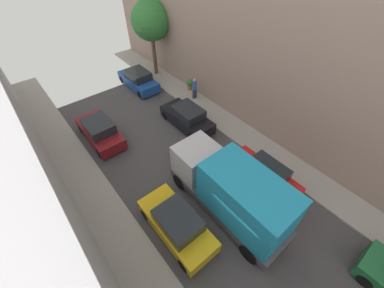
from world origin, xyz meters
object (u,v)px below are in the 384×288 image
(parked_car_right_2, at_px, (263,176))
(delivery_truck, at_px, (232,191))
(parked_car_right_4, at_px, (138,80))
(pedestrian, at_px, (195,88))
(parked_car_right_3, at_px, (187,117))
(street_tree_1, at_px, (150,21))
(parked_car_left_3, at_px, (100,131))
(potted_plant_1, at_px, (190,84))
(parked_car_left_2, at_px, (177,224))

(parked_car_right_2, height_order, delivery_truck, delivery_truck)
(parked_car_right_4, height_order, pedestrian, pedestrian)
(pedestrian, bearing_deg, delivery_truck, -120.31)
(parked_car_right_3, xyz_separation_m, street_tree_1, (2.45, 7.76, 4.01))
(street_tree_1, bearing_deg, delivery_truck, -109.53)
(delivery_truck, xyz_separation_m, street_tree_1, (5.15, 14.51, 2.94))
(parked_car_right_2, bearing_deg, parked_car_right_3, 90.00)
(delivery_truck, height_order, pedestrian, delivery_truck)
(parked_car_left_3, relative_size, parked_car_right_4, 1.00)
(potted_plant_1, bearing_deg, parked_car_left_2, -131.86)
(parked_car_right_3, distance_m, parked_car_right_4, 6.76)
(parked_car_right_4, relative_size, potted_plant_1, 4.67)
(parked_car_left_2, relative_size, parked_car_right_3, 1.00)
(parked_car_left_2, xyz_separation_m, parked_car_right_2, (5.40, -0.75, 0.00))
(parked_car_right_3, bearing_deg, parked_car_right_4, 90.00)
(potted_plant_1, bearing_deg, parked_car_right_2, -106.65)
(delivery_truck, bearing_deg, parked_car_left_3, 106.18)
(parked_car_right_3, distance_m, potted_plant_1, 4.61)
(parked_car_left_2, distance_m, street_tree_1, 16.31)
(delivery_truck, relative_size, pedestrian, 3.84)
(street_tree_1, bearing_deg, parked_car_right_2, -99.59)
(parked_car_left_3, distance_m, parked_car_right_2, 10.73)
(potted_plant_1, bearing_deg, parked_car_left_3, -173.91)
(delivery_truck, bearing_deg, potted_plant_1, 60.63)
(delivery_truck, bearing_deg, parked_car_left_2, 163.89)
(parked_car_left_2, bearing_deg, potted_plant_1, 48.14)
(parked_car_left_3, bearing_deg, potted_plant_1, 6.09)
(parked_car_right_2, distance_m, delivery_truck, 2.90)
(parked_car_left_3, relative_size, pedestrian, 2.44)
(parked_car_right_2, distance_m, parked_car_right_4, 13.47)
(parked_car_left_3, bearing_deg, parked_car_right_3, -25.34)
(pedestrian, xyz_separation_m, potted_plant_1, (0.50, 1.24, -0.42))
(potted_plant_1, bearing_deg, delivery_truck, -119.37)
(parked_car_left_2, height_order, potted_plant_1, parked_car_left_2)
(potted_plant_1, bearing_deg, parked_car_right_3, -131.36)
(parked_car_right_3, relative_size, delivery_truck, 0.64)
(parked_car_left_2, height_order, parked_car_right_3, same)
(parked_car_left_2, height_order, street_tree_1, street_tree_1)
(parked_car_right_2, relative_size, parked_car_right_3, 1.00)
(parked_car_left_3, height_order, pedestrian, pedestrian)
(parked_car_right_3, xyz_separation_m, parked_car_right_4, (0.00, 6.76, 0.00))
(parked_car_right_2, xyz_separation_m, parked_car_right_3, (0.00, 6.72, 0.00))
(parked_car_right_4, relative_size, street_tree_1, 0.68)
(pedestrian, relative_size, potted_plant_1, 1.91)
(parked_car_right_4, bearing_deg, potted_plant_1, -47.30)
(parked_car_left_3, bearing_deg, parked_car_right_2, -59.79)
(parked_car_left_2, relative_size, parked_car_right_2, 1.00)
(parked_car_right_3, bearing_deg, parked_car_left_3, 154.66)
(parked_car_left_3, bearing_deg, delivery_truck, -73.82)
(parked_car_left_2, relative_size, parked_car_left_3, 1.00)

